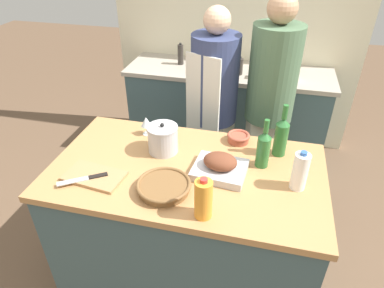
{
  "coord_description": "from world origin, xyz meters",
  "views": [
    {
      "loc": [
        0.39,
        -1.48,
        2.11
      ],
      "look_at": [
        0.0,
        0.13,
        1.02
      ],
      "focal_mm": 32.0,
      "sensor_mm": 36.0,
      "label": 1
    }
  ],
  "objects_px": {
    "wicker_basket": "(164,186)",
    "condiment_bottle_extra": "(213,59)",
    "condiment_bottle_tall": "(181,55)",
    "juice_jug": "(203,199)",
    "person_cook_aproned": "(214,106)",
    "cutting_board": "(94,176)",
    "condiment_bottle_short": "(239,66)",
    "roasting_pan": "(220,166)",
    "knife_chef": "(85,179)",
    "stock_pot": "(163,139)",
    "person_cook_guest": "(269,102)",
    "wine_bottle_green": "(263,148)",
    "stand_mixer": "(287,66)",
    "mixing_bowl": "(238,137)",
    "wine_bottle_dark": "(281,136)",
    "wine_glass_left": "(146,122)",
    "milk_jug": "(300,171)"
  },
  "relations": [
    {
      "from": "stock_pot",
      "to": "person_cook_guest",
      "type": "height_order",
      "value": "person_cook_guest"
    },
    {
      "from": "juice_jug",
      "to": "condiment_bottle_short",
      "type": "bearing_deg",
      "value": 92.01
    },
    {
      "from": "wine_bottle_green",
      "to": "wine_glass_left",
      "type": "distance_m",
      "value": 0.77
    },
    {
      "from": "knife_chef",
      "to": "condiment_bottle_short",
      "type": "bearing_deg",
      "value": 71.25
    },
    {
      "from": "mixing_bowl",
      "to": "person_cook_aproned",
      "type": "distance_m",
      "value": 0.58
    },
    {
      "from": "roasting_pan",
      "to": "cutting_board",
      "type": "relative_size",
      "value": 0.9
    },
    {
      "from": "stock_pot",
      "to": "condiment_bottle_extra",
      "type": "height_order",
      "value": "condiment_bottle_extra"
    },
    {
      "from": "juice_jug",
      "to": "person_cook_aproned",
      "type": "xyz_separation_m",
      "value": [
        -0.17,
        1.2,
        -0.14
      ]
    },
    {
      "from": "juice_jug",
      "to": "person_cook_aproned",
      "type": "height_order",
      "value": "person_cook_aproned"
    },
    {
      "from": "mixing_bowl",
      "to": "stand_mixer",
      "type": "relative_size",
      "value": 0.46
    },
    {
      "from": "stock_pot",
      "to": "milk_jug",
      "type": "bearing_deg",
      "value": -11.35
    },
    {
      "from": "wine_bottle_dark",
      "to": "wine_glass_left",
      "type": "xyz_separation_m",
      "value": [
        -0.84,
        0.03,
        -0.04
      ]
    },
    {
      "from": "cutting_board",
      "to": "knife_chef",
      "type": "height_order",
      "value": "knife_chef"
    },
    {
      "from": "wicker_basket",
      "to": "condiment_bottle_extra",
      "type": "bearing_deg",
      "value": 92.78
    },
    {
      "from": "roasting_pan",
      "to": "condiment_bottle_extra",
      "type": "xyz_separation_m",
      "value": [
        -0.34,
        1.57,
        0.03
      ]
    },
    {
      "from": "knife_chef",
      "to": "person_cook_aproned",
      "type": "distance_m",
      "value": 1.21
    },
    {
      "from": "wine_bottle_dark",
      "to": "condiment_bottle_short",
      "type": "bearing_deg",
      "value": 107.49
    },
    {
      "from": "roasting_pan",
      "to": "condiment_bottle_tall",
      "type": "relative_size",
      "value": 1.46
    },
    {
      "from": "stock_pot",
      "to": "condiment_bottle_extra",
      "type": "bearing_deg",
      "value": 88.95
    },
    {
      "from": "wicker_basket",
      "to": "wine_bottle_green",
      "type": "bearing_deg",
      "value": 35.75
    },
    {
      "from": "mixing_bowl",
      "to": "wine_glass_left",
      "type": "distance_m",
      "value": 0.59
    },
    {
      "from": "wicker_basket",
      "to": "milk_jug",
      "type": "xyz_separation_m",
      "value": [
        0.67,
        0.19,
        0.08
      ]
    },
    {
      "from": "person_cook_aproned",
      "to": "stock_pot",
      "type": "bearing_deg",
      "value": -83.75
    },
    {
      "from": "juice_jug",
      "to": "wine_bottle_green",
      "type": "relative_size",
      "value": 0.75
    },
    {
      "from": "roasting_pan",
      "to": "stand_mixer",
      "type": "bearing_deg",
      "value": 77.34
    },
    {
      "from": "roasting_pan",
      "to": "wine_bottle_dark",
      "type": "distance_m",
      "value": 0.41
    },
    {
      "from": "wine_glass_left",
      "to": "condiment_bottle_tall",
      "type": "height_order",
      "value": "condiment_bottle_tall"
    },
    {
      "from": "wicker_basket",
      "to": "condiment_bottle_extra",
      "type": "distance_m",
      "value": 1.78
    },
    {
      "from": "cutting_board",
      "to": "condiment_bottle_short",
      "type": "relative_size",
      "value": 2.03
    },
    {
      "from": "condiment_bottle_tall",
      "to": "condiment_bottle_extra",
      "type": "bearing_deg",
      "value": -13.24
    },
    {
      "from": "condiment_bottle_short",
      "to": "person_cook_aproned",
      "type": "bearing_deg",
      "value": -99.34
    },
    {
      "from": "stand_mixer",
      "to": "person_cook_guest",
      "type": "bearing_deg",
      "value": -100.85
    },
    {
      "from": "roasting_pan",
      "to": "stand_mixer",
      "type": "height_order",
      "value": "stand_mixer"
    },
    {
      "from": "wine_bottle_dark",
      "to": "condiment_bottle_extra",
      "type": "relative_size",
      "value": 1.48
    },
    {
      "from": "juice_jug",
      "to": "roasting_pan",
      "type": "bearing_deg",
      "value": 86.47
    },
    {
      "from": "cutting_board",
      "to": "person_cook_aproned",
      "type": "bearing_deg",
      "value": 66.53
    },
    {
      "from": "wine_glass_left",
      "to": "condiment_bottle_tall",
      "type": "xyz_separation_m",
      "value": [
        -0.14,
        1.35,
        -0.02
      ]
    },
    {
      "from": "stand_mixer",
      "to": "condiment_bottle_short",
      "type": "relative_size",
      "value": 1.84
    },
    {
      "from": "cutting_board",
      "to": "milk_jug",
      "type": "height_order",
      "value": "milk_jug"
    },
    {
      "from": "wine_bottle_green",
      "to": "condiment_bottle_tall",
      "type": "height_order",
      "value": "wine_bottle_green"
    },
    {
      "from": "juice_jug",
      "to": "wine_glass_left",
      "type": "xyz_separation_m",
      "value": [
        -0.51,
        0.63,
        -0.02
      ]
    },
    {
      "from": "roasting_pan",
      "to": "stock_pot",
      "type": "height_order",
      "value": "stock_pot"
    },
    {
      "from": "wicker_basket",
      "to": "stock_pot",
      "type": "xyz_separation_m",
      "value": [
        -0.11,
        0.35,
        0.06
      ]
    },
    {
      "from": "stock_pot",
      "to": "condiment_bottle_short",
      "type": "bearing_deg",
      "value": 78.53
    },
    {
      "from": "roasting_pan",
      "to": "wine_bottle_green",
      "type": "xyz_separation_m",
      "value": [
        0.22,
        0.13,
        0.07
      ]
    },
    {
      "from": "wine_bottle_green",
      "to": "cutting_board",
      "type": "bearing_deg",
      "value": -159.45
    },
    {
      "from": "mixing_bowl",
      "to": "juice_jug",
      "type": "distance_m",
      "value": 0.69
    },
    {
      "from": "juice_jug",
      "to": "milk_jug",
      "type": "height_order",
      "value": "milk_jug"
    },
    {
      "from": "mixing_bowl",
      "to": "person_cook_guest",
      "type": "xyz_separation_m",
      "value": [
        0.16,
        0.56,
        -0.01
      ]
    },
    {
      "from": "wine_bottle_dark",
      "to": "person_cook_guest",
      "type": "relative_size",
      "value": 0.19
    }
  ]
}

